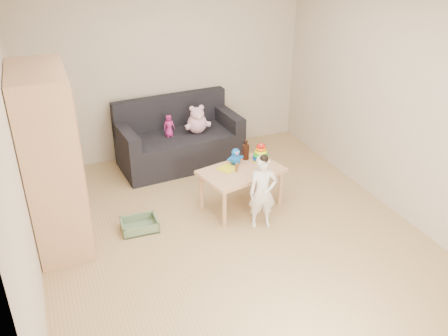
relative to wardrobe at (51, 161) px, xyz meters
name	(u,v)px	position (x,y,z in m)	size (l,w,h in m)	color
room	(229,122)	(1.73, -0.51, 0.35)	(4.50, 4.50, 4.50)	tan
wardrobe	(51,161)	(0.00, 0.00, 0.00)	(0.53, 1.05, 1.89)	#E9B580
sofa	(180,149)	(1.72, 1.27, -0.71)	(1.67, 0.83, 0.47)	black
play_table	(241,188)	(2.06, -0.11, -0.70)	(0.95, 0.60, 0.50)	#E2AD7C
storage_bin	(139,225)	(0.80, -0.14, -0.89)	(0.40, 0.30, 0.12)	#668460
toddler	(263,193)	(2.12, -0.57, -0.53)	(0.31, 0.21, 0.84)	white
pink_bear	(197,121)	(1.96, 1.21, -0.31)	(0.29, 0.25, 0.34)	#E0A5BD
doll	(169,126)	(1.57, 1.23, -0.33)	(0.15, 0.10, 0.30)	#B62277
ring_stacker	(261,155)	(2.37, 0.01, -0.36)	(0.20, 0.20, 0.22)	#FFFE0D
brown_bottle	(246,151)	(2.23, 0.14, -0.35)	(0.08, 0.08, 0.24)	black
blue_plush	(235,156)	(2.05, 0.06, -0.34)	(0.17, 0.14, 0.21)	blue
wooden_figure	(237,167)	(1.99, -0.14, -0.39)	(0.05, 0.04, 0.12)	brown
yellow_book	(227,169)	(1.91, -0.03, -0.44)	(0.18, 0.18, 0.01)	yellow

